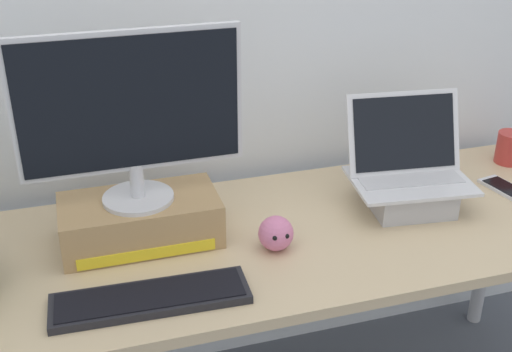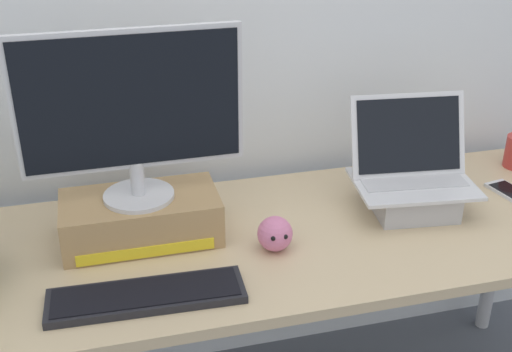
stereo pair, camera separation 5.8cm
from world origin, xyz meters
name	(u,v)px [view 2 (the right image)]	position (x,y,z in m)	size (l,w,h in m)	color
desk	(256,257)	(0.00, 0.00, 0.65)	(2.07, 0.68, 0.72)	tan
toner_box_yellow	(141,218)	(-0.29, 0.07, 0.78)	(0.41, 0.22, 0.12)	#A88456
desktop_monitor	(131,112)	(-0.29, 0.07, 1.08)	(0.55, 0.18, 0.44)	silver
open_laptop	(412,187)	(0.47, 0.04, 0.79)	(0.36, 0.28, 0.31)	#ADADB2
external_keyboard	(147,296)	(-0.31, -0.20, 0.73)	(0.45, 0.15, 0.02)	black
cell_phone	(511,192)	(0.80, 0.04, 0.72)	(0.10, 0.16, 0.01)	silver
plush_toy	(275,234)	(0.03, -0.07, 0.77)	(0.09, 0.09, 0.09)	#CC7099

